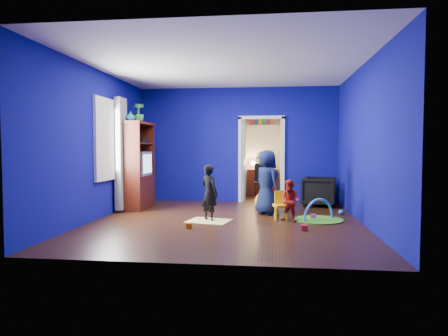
# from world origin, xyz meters

# --- Properties ---
(floor) EXTENTS (5.00, 5.50, 0.01)m
(floor) POSITION_xyz_m (0.00, 0.00, 0.00)
(floor) COLOR black
(floor) RESTS_ON ground
(ceiling) EXTENTS (5.00, 5.50, 0.01)m
(ceiling) POSITION_xyz_m (0.00, 0.00, 2.90)
(ceiling) COLOR white
(ceiling) RESTS_ON wall_back
(wall_back) EXTENTS (5.00, 0.02, 2.90)m
(wall_back) POSITION_xyz_m (0.00, 2.75, 1.45)
(wall_back) COLOR #0B0D7D
(wall_back) RESTS_ON floor
(wall_front) EXTENTS (5.00, 0.02, 2.90)m
(wall_front) POSITION_xyz_m (0.00, -2.75, 1.45)
(wall_front) COLOR #0B0D7D
(wall_front) RESTS_ON floor
(wall_left) EXTENTS (0.02, 5.50, 2.90)m
(wall_left) POSITION_xyz_m (-2.50, 0.00, 1.45)
(wall_left) COLOR #0B0D7D
(wall_left) RESTS_ON floor
(wall_right) EXTENTS (0.02, 5.50, 2.90)m
(wall_right) POSITION_xyz_m (2.50, 0.00, 1.45)
(wall_right) COLOR #0B0D7D
(wall_right) RESTS_ON floor
(alcove) EXTENTS (1.00, 1.75, 2.50)m
(alcove) POSITION_xyz_m (0.60, 3.62, 1.25)
(alcove) COLOR silver
(alcove) RESTS_ON floor
(armchair) EXTENTS (0.90, 0.88, 0.70)m
(armchair) POSITION_xyz_m (1.98, 2.20, 0.35)
(armchair) COLOR black
(armchair) RESTS_ON floor
(child_black) EXTENTS (0.46, 0.45, 1.07)m
(child_black) POSITION_xyz_m (-0.30, -0.01, 0.53)
(child_black) COLOR black
(child_black) RESTS_ON floor
(child_navy) EXTENTS (0.73, 0.78, 1.34)m
(child_navy) POSITION_xyz_m (0.76, 0.92, 0.67)
(child_navy) COLOR #0E1134
(child_navy) RESTS_ON floor
(toddler_red) EXTENTS (0.48, 0.45, 0.79)m
(toddler_red) POSITION_xyz_m (1.20, 0.11, 0.39)
(toddler_red) COLOR red
(toddler_red) RESTS_ON floor
(vase) EXTENTS (0.21, 0.21, 0.22)m
(vase) POSITION_xyz_m (-2.21, 1.08, 2.07)
(vase) COLOR #0D5C6E
(vase) RESTS_ON tv_armoire
(potted_plant) EXTENTS (0.32, 0.32, 0.46)m
(potted_plant) POSITION_xyz_m (-2.21, 1.60, 2.19)
(potted_plant) COLOR green
(potted_plant) RESTS_ON tv_armoire
(tv_armoire) EXTENTS (0.58, 1.14, 1.96)m
(tv_armoire) POSITION_xyz_m (-2.21, 1.38, 0.98)
(tv_armoire) COLOR #40150A
(tv_armoire) RESTS_ON floor
(crt_tv) EXTENTS (0.46, 0.70, 0.54)m
(crt_tv) POSITION_xyz_m (-2.17, 1.38, 1.02)
(crt_tv) COLOR silver
(crt_tv) RESTS_ON tv_armoire
(yellow_blanket) EXTENTS (0.87, 0.76, 0.03)m
(yellow_blanket) POSITION_xyz_m (-0.30, -0.11, 0.01)
(yellow_blanket) COLOR #F2E07A
(yellow_blanket) RESTS_ON floor
(hopper_ball) EXTENTS (0.44, 0.44, 0.44)m
(hopper_ball) POSITION_xyz_m (0.71, 1.17, 0.22)
(hopper_ball) COLOR yellow
(hopper_ball) RESTS_ON floor
(kid_chair) EXTENTS (0.35, 0.35, 0.50)m
(kid_chair) POSITION_xyz_m (1.05, 0.31, 0.25)
(kid_chair) COLOR yellow
(kid_chair) RESTS_ON floor
(play_mat) EXTENTS (0.91, 0.91, 0.02)m
(play_mat) POSITION_xyz_m (1.75, 0.32, 0.01)
(play_mat) COLOR #389521
(play_mat) RESTS_ON floor
(toy_arch) EXTENTS (0.65, 0.57, 0.82)m
(toy_arch) POSITION_xyz_m (1.75, 0.32, 0.02)
(toy_arch) COLOR #3F8CD8
(toy_arch) RESTS_ON floor
(window_left) EXTENTS (0.03, 0.95, 1.55)m
(window_left) POSITION_xyz_m (-2.48, 0.35, 1.55)
(window_left) COLOR white
(window_left) RESTS_ON wall_left
(curtain) EXTENTS (0.14, 0.42, 2.40)m
(curtain) POSITION_xyz_m (-2.37, 0.90, 1.25)
(curtain) COLOR slate
(curtain) RESTS_ON floor
(doorway) EXTENTS (1.16, 0.10, 2.10)m
(doorway) POSITION_xyz_m (0.60, 2.75, 1.05)
(doorway) COLOR white
(doorway) RESTS_ON floor
(study_desk) EXTENTS (0.88, 0.44, 0.75)m
(study_desk) POSITION_xyz_m (0.60, 4.26, 0.38)
(study_desk) COLOR #3D140A
(study_desk) RESTS_ON floor
(desk_monitor) EXTENTS (0.40, 0.05, 0.32)m
(desk_monitor) POSITION_xyz_m (0.60, 4.38, 0.95)
(desk_monitor) COLOR black
(desk_monitor) RESTS_ON study_desk
(desk_lamp) EXTENTS (0.14, 0.14, 0.14)m
(desk_lamp) POSITION_xyz_m (0.32, 4.32, 0.93)
(desk_lamp) COLOR #FFD88C
(desk_lamp) RESTS_ON study_desk
(folding_chair) EXTENTS (0.40, 0.40, 0.92)m
(folding_chair) POSITION_xyz_m (0.60, 3.30, 0.46)
(folding_chair) COLOR black
(folding_chair) RESTS_ON floor
(book_shelf) EXTENTS (0.88, 0.24, 0.04)m
(book_shelf) POSITION_xyz_m (0.60, 4.37, 2.02)
(book_shelf) COLOR white
(book_shelf) RESTS_ON study_desk
(toy_0) EXTENTS (0.10, 0.08, 0.10)m
(toy_0) POSITION_xyz_m (1.40, -0.68, 0.05)
(toy_0) COLOR red
(toy_0) RESTS_ON floor
(toy_1) EXTENTS (0.11, 0.11, 0.11)m
(toy_1) POSITION_xyz_m (2.28, 1.03, 0.06)
(toy_1) COLOR blue
(toy_1) RESTS_ON floor
(toy_2) EXTENTS (0.10, 0.08, 0.10)m
(toy_2) POSITION_xyz_m (-0.54, -0.72, 0.05)
(toy_2) COLOR orange
(toy_2) RESTS_ON floor
(toy_3) EXTENTS (0.11, 0.11, 0.11)m
(toy_3) POSITION_xyz_m (0.96, 0.59, 0.06)
(toy_3) COLOR green
(toy_3) RESTS_ON floor
(toy_4) EXTENTS (0.10, 0.08, 0.10)m
(toy_4) POSITION_xyz_m (1.66, 0.44, 0.05)
(toy_4) COLOR #BC46A8
(toy_4) RESTS_ON floor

